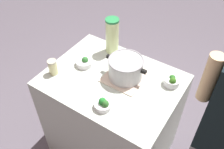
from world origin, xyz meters
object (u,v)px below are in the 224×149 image
Objects in this scene: broccoli_bowl_center at (172,81)px; broccoli_bowl_front at (84,62)px; mason_jar at (53,67)px; cooking_pot at (126,68)px; broccoli_bowl_back at (103,104)px; lemonade_pitcher at (112,36)px.

broccoli_bowl_front is at bearing -164.96° from broccoli_bowl_center.
cooking_pot is at bearing 29.03° from mason_jar.
broccoli_bowl_back is (0.03, -0.33, -0.06)m from cooking_pot.
broccoli_bowl_back is (0.37, -0.27, 0.00)m from broccoli_bowl_front.
mason_jar is 0.88m from broccoli_bowl_center.
mason_jar is (-0.22, -0.48, -0.09)m from lemonade_pitcher.
broccoli_bowl_back is at bearing -84.78° from cooking_pot.
broccoli_bowl_front is at bearing -169.74° from cooking_pot.
lemonade_pitcher is at bearing 117.90° from broccoli_bowl_back.
broccoli_bowl_front is (0.14, 0.20, -0.03)m from mason_jar.
mason_jar is at bearing -114.79° from lemonade_pitcher.
lemonade_pitcher is at bearing 140.57° from cooking_pot.
mason_jar reaches higher than broccoli_bowl_front.
broccoli_bowl_center is at bearing 15.04° from broccoli_bowl_front.
mason_jar is 1.05× the size of broccoli_bowl_center.
broccoli_bowl_center reaches higher than broccoli_bowl_back.
broccoli_bowl_center is at bearing 19.87° from cooking_pot.
broccoli_bowl_back is at bearing -123.05° from broccoli_bowl_center.
cooking_pot is 2.68× the size of mason_jar.
mason_jar is 0.25m from broccoli_bowl_front.
cooking_pot is 0.35m from broccoli_bowl_front.
mason_jar is 0.51m from broccoli_bowl_back.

